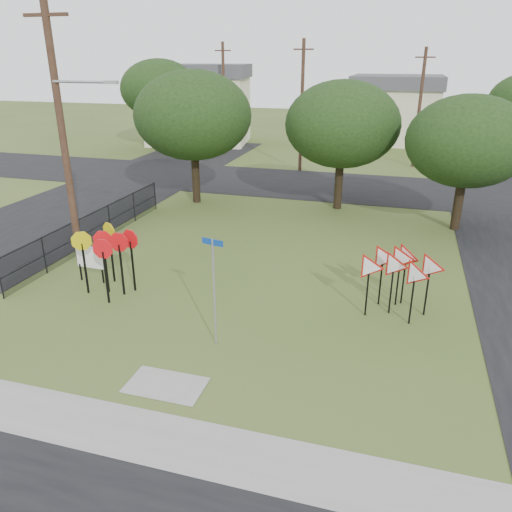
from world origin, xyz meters
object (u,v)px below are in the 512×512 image
Objects in this scene: stop_sign_cluster at (108,247)px; info_board at (90,258)px; street_name_sign at (214,286)px; yield_sign_cluster at (399,266)px.

stop_sign_cluster is 1.65× the size of info_board.
yield_sign_cluster is at bearing 35.63° from street_name_sign.
street_name_sign reaches higher than stop_sign_cluster.
street_name_sign reaches higher than yield_sign_cluster.
yield_sign_cluster is at bearing 4.15° from info_board.
street_name_sign is 6.11m from yield_sign_cluster.
stop_sign_cluster reaches higher than yield_sign_cluster.
stop_sign_cluster is 0.84× the size of yield_sign_cluster.
stop_sign_cluster reaches higher than info_board.
stop_sign_cluster is at bearing 155.23° from street_name_sign.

